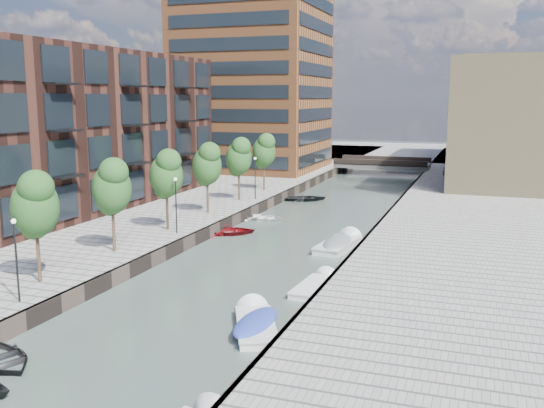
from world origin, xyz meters
The scene contains 28 objects.
water centered at (0.00, 40.00, 0.00)m, with size 300.00×300.00×0.00m, color #38473F.
quay_left centered at (-36.00, 40.00, 0.50)m, with size 60.00×140.00×1.00m, color gray.
quay_right centered at (16.00, 40.00, 0.50)m, with size 20.00×140.00×1.00m, color gray.
quay_wall_left centered at (-6.10, 40.00, 0.50)m, with size 0.25×140.00×1.00m, color #332823.
quay_wall_right centered at (6.10, 40.00, 0.50)m, with size 0.25×140.00×1.00m, color #332823.
far_closure centered at (0.00, 100.00, 0.50)m, with size 80.00×40.00×1.00m, color gray.
apartment_block centered at (-20.00, 30.00, 8.00)m, with size 8.00×38.00×14.00m, color black.
tower centered at (-17.00, 65.00, 16.00)m, with size 18.00×18.00×30.00m, color brown.
tan_block_near centered at (16.00, 62.00, 8.00)m, with size 12.00×25.00×14.00m, color #96835C.
tan_block_far centered at (16.00, 88.00, 9.00)m, with size 12.00×20.00×16.00m, color #96835C.
bridge centered at (0.00, 72.00, 1.39)m, with size 13.00×6.00×1.30m.
tree_1 centered at (-8.50, 11.00, 5.31)m, with size 2.50×2.50×5.95m.
tree_2 centered at (-8.50, 18.00, 5.31)m, with size 2.50×2.50×5.95m.
tree_3 centered at (-8.50, 25.00, 5.31)m, with size 2.50×2.50×5.95m.
tree_4 centered at (-8.50, 32.00, 5.31)m, with size 2.50×2.50×5.95m.
tree_5 centered at (-8.50, 39.00, 5.31)m, with size 2.50×2.50×5.95m.
tree_6 centered at (-8.50, 46.00, 5.31)m, with size 2.50×2.50×5.95m.
lamp_0 centered at (-7.20, 8.00, 3.51)m, with size 0.24×0.24×4.12m.
lamp_1 centered at (-7.20, 24.00, 3.51)m, with size 0.24×0.24×4.12m.
lamp_2 centered at (-7.20, 40.00, 3.51)m, with size 0.24×0.24×4.12m.
sloop_2 centered at (-5.40, 29.02, 0.00)m, with size 3.24×4.54×0.94m, color maroon.
sloop_3 centered at (-4.65, 35.36, 0.00)m, with size 2.95×4.13×0.86m, color white.
sloop_4 centered at (-4.06, 46.64, 0.00)m, with size 3.20×4.49×0.93m, color black.
motorboat_0 centered at (3.96, 11.04, 0.21)m, with size 3.70×5.33×1.69m.
motorboat_2 centered at (5.10, 17.95, 0.09)m, with size 1.84×4.58×1.50m.
motorboat_3 centered at (4.06, 28.42, 0.19)m, with size 1.62×4.60×1.53m.
motorboat_4 centered at (4.13, 27.85, 0.23)m, with size 2.55×5.86×1.90m.
car centered at (9.50, 66.54, 1.68)m, with size 1.60×3.97×1.35m, color #A1A3A6.
Camera 1 is at (13.87, -14.52, 10.81)m, focal length 40.00 mm.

